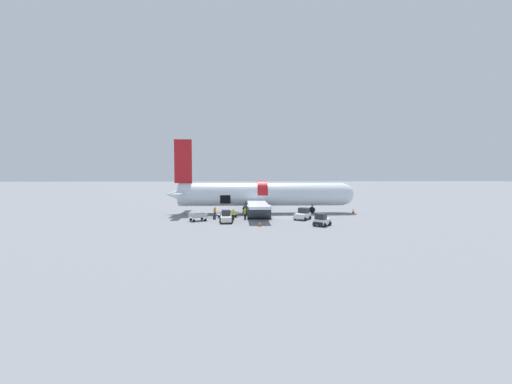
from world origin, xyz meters
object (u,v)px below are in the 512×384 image
(baggage_cart_loading, at_px, (228,214))
(ground_crew_loader_b, at_px, (215,211))
(baggage_tug_lead, at_px, (303,215))
(baggage_tug_mid, at_px, (226,217))
(suitcase_on_tarmac_upright, at_px, (214,218))
(baggage_cart_queued, at_px, (199,217))
(ground_crew_loader_a, at_px, (245,213))
(baggage_tug_rear, at_px, (322,221))
(ground_crew_supervisor, at_px, (253,210))
(ground_crew_driver, at_px, (233,214))
(airplane, at_px, (259,195))

(baggage_cart_loading, height_order, ground_crew_loader_b, ground_crew_loader_b)
(baggage_tug_lead, xyz_separation_m, baggage_tug_mid, (-11.40, -2.31, -0.02))
(suitcase_on_tarmac_upright, bearing_deg, baggage_cart_queued, -147.92)
(baggage_cart_loading, xyz_separation_m, ground_crew_loader_b, (-2.21, 1.63, 0.29))
(baggage_cart_queued, xyz_separation_m, ground_crew_loader_a, (6.77, 1.27, 0.37))
(baggage_tug_rear, bearing_deg, ground_crew_supervisor, 129.57)
(ground_crew_driver, height_order, ground_crew_supervisor, ground_crew_supervisor)
(suitcase_on_tarmac_upright, bearing_deg, ground_crew_loader_a, -0.88)
(airplane, height_order, baggage_cart_queued, airplane)
(baggage_tug_lead, relative_size, baggage_cart_queued, 0.99)
(airplane, relative_size, baggage_tug_rear, 11.44)
(baggage_cart_queued, xyz_separation_m, suitcase_on_tarmac_upright, (2.14, 1.34, -0.29))
(baggage_tug_mid, relative_size, ground_crew_loader_b, 2.10)
(ground_crew_driver, distance_m, suitcase_on_tarmac_upright, 2.99)
(ground_crew_driver, relative_size, suitcase_on_tarmac_upright, 2.61)
(baggage_tug_rear, height_order, ground_crew_supervisor, ground_crew_supervisor)
(baggage_tug_lead, distance_m, ground_crew_driver, 10.45)
(baggage_tug_rear, bearing_deg, baggage_tug_lead, 102.69)
(baggage_cart_loading, bearing_deg, suitcase_on_tarmac_upright, -130.92)
(baggage_cart_loading, relative_size, ground_crew_loader_b, 2.58)
(ground_crew_loader_b, bearing_deg, ground_crew_driver, -55.51)
(airplane, relative_size, baggage_tug_lead, 9.90)
(airplane, xyz_separation_m, baggage_tug_mid, (-5.33, -10.17, -2.48))
(airplane, distance_m, baggage_tug_rear, 15.82)
(baggage_tug_lead, xyz_separation_m, baggage_tug_rear, (1.33, -5.90, -0.04))
(baggage_tug_rear, height_order, ground_crew_driver, baggage_tug_rear)
(suitcase_on_tarmac_upright, bearing_deg, airplane, 44.80)
(baggage_tug_mid, bearing_deg, airplane, 62.33)
(baggage_cart_queued, bearing_deg, ground_crew_supervisor, 33.42)
(airplane, bearing_deg, baggage_tug_lead, -52.29)
(ground_crew_loader_a, xyz_separation_m, ground_crew_supervisor, (1.29, 4.05, 0.03))
(ground_crew_supervisor, xyz_separation_m, suitcase_on_tarmac_upright, (-5.92, -3.98, -0.70))
(baggage_tug_rear, distance_m, ground_crew_driver, 13.18)
(baggage_tug_lead, height_order, ground_crew_loader_b, baggage_tug_lead)
(ground_crew_loader_b, distance_m, ground_crew_driver, 5.50)
(baggage_tug_mid, relative_size, suitcase_on_tarmac_upright, 5.34)
(baggage_tug_mid, distance_m, suitcase_on_tarmac_upright, 3.57)
(baggage_tug_rear, relative_size, ground_crew_supervisor, 1.58)
(ground_crew_driver, xyz_separation_m, ground_crew_supervisor, (3.06, 4.62, 0.11))
(airplane, relative_size, ground_crew_loader_b, 21.02)
(ground_crew_loader_b, xyz_separation_m, suitcase_on_tarmac_upright, (0.26, -3.88, -0.57))
(baggage_tug_rear, bearing_deg, ground_crew_driver, 153.30)
(airplane, height_order, suitcase_on_tarmac_upright, airplane)
(baggage_cart_loading, bearing_deg, baggage_cart_queued, -138.72)
(baggage_tug_rear, xyz_separation_m, ground_crew_supervisor, (-8.72, 10.55, 0.25))
(baggage_cart_queued, distance_m, ground_crew_supervisor, 9.67)
(ground_crew_loader_b, bearing_deg, baggage_tug_rear, -35.07)
(baggage_cart_queued, bearing_deg, suitcase_on_tarmac_upright, 32.08)
(baggage_tug_lead, distance_m, ground_crew_loader_a, 8.70)
(airplane, distance_m, ground_crew_loader_a, 8.04)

